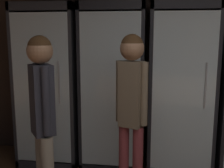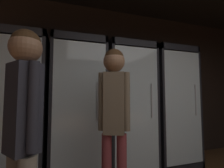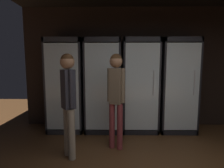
{
  "view_description": "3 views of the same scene",
  "coord_description": "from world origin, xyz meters",
  "views": [
    {
      "loc": [
        -0.68,
        -0.76,
        1.67
      ],
      "look_at": [
        -1.13,
        2.62,
        1.06
      ],
      "focal_mm": 44.77,
      "sensor_mm": 36.0,
      "label": 1
    },
    {
      "loc": [
        -1.32,
        0.25,
        1.2
      ],
      "look_at": [
        -0.57,
        2.7,
        1.38
      ],
      "focal_mm": 25.07,
      "sensor_mm": 36.0,
      "label": 2
    },
    {
      "loc": [
        -0.87,
        -1.24,
        1.52
      ],
      "look_at": [
        -0.91,
        2.58,
        1.06
      ],
      "focal_mm": 28.28,
      "sensor_mm": 36.0,
      "label": 3
    }
  ],
  "objects": [
    {
      "name": "wall_back",
      "position": [
        0.0,
        3.03,
        1.4
      ],
      "size": [
        6.0,
        0.06,
        2.8
      ],
      "primitive_type": "cube",
      "color": "black",
      "rests_on": "ground"
    },
    {
      "name": "cooler_far_left",
      "position": [
        -1.93,
        2.7,
        0.99
      ],
      "size": [
        0.76,
        0.68,
        2.03
      ],
      "color": "#2B2B30",
      "rests_on": "ground"
    },
    {
      "name": "cooler_left",
      "position": [
        -1.11,
        2.7,
        0.99
      ],
      "size": [
        0.76,
        0.68,
        2.03
      ],
      "color": "black",
      "rests_on": "ground"
    },
    {
      "name": "cooler_center",
      "position": [
        -0.29,
        2.7,
        0.99
      ],
      "size": [
        0.76,
        0.68,
        2.03
      ],
      "color": "black",
      "rests_on": "ground"
    },
    {
      "name": "cooler_right",
      "position": [
        0.53,
        2.7,
        0.99
      ],
      "size": [
        0.76,
        0.68,
        2.03
      ],
      "color": "black",
      "rests_on": "ground"
    },
    {
      "name": "shopper_near",
      "position": [
        -0.83,
        1.76,
        1.07
      ],
      "size": [
        0.3,
        0.22,
        1.67
      ],
      "color": "brown",
      "rests_on": "ground"
    },
    {
      "name": "shopper_far",
      "position": [
        -1.58,
        1.46,
        1.01
      ],
      "size": [
        0.26,
        0.27,
        1.66
      ],
      "color": "gray",
      "rests_on": "ground"
    }
  ]
}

